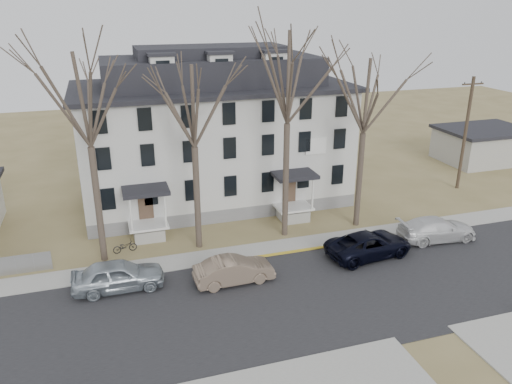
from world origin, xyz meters
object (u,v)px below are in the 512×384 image
object	(u,v)px
boarding_house	(214,134)
tree_center	(288,71)
car_silver	(118,276)
bicycle_left	(125,247)
tree_mid_right	(366,91)
tree_far_left	(84,93)
car_tan	(234,271)
car_navy	(369,245)
car_white	(437,229)
tree_mid_left	(193,101)
utility_pole_far	(465,133)

from	to	relation	value
boarding_house	tree_center	world-z (taller)	tree_center
car_silver	bicycle_left	distance (m)	4.47
tree_mid_right	car_silver	size ratio (longest dim) A/B	2.53
tree_far_left	car_tan	bearing A→B (deg)	-35.78
boarding_house	car_navy	size ratio (longest dim) A/B	3.75
tree_center	car_silver	xyz separation A→B (m)	(-11.30, -3.86, -10.23)
car_navy	car_white	distance (m)	5.54
tree_mid_right	car_white	xyz separation A→B (m)	(3.94, -3.84, -8.83)
car_navy	bicycle_left	bearing A→B (deg)	64.11
tree_mid_left	car_white	world-z (taller)	tree_mid_left
tree_mid_right	car_tan	size ratio (longest dim) A/B	2.79
car_tan	car_navy	size ratio (longest dim) A/B	0.82
utility_pole_far	car_white	world-z (taller)	utility_pole_far
tree_center	bicycle_left	distance (m)	15.13
car_navy	bicycle_left	size ratio (longest dim) A/B	3.65
boarding_house	car_tan	xyz separation A→B (m)	(-1.98, -13.22, -4.63)
tree_far_left	car_silver	xyz separation A→B (m)	(0.70, -3.86, -9.49)
tree_mid_right	car_white	world-z (taller)	tree_mid_right
boarding_house	car_silver	bearing A→B (deg)	-124.64
tree_mid_right	car_tan	distance (m)	14.62
tree_mid_left	car_tan	distance (m)	10.25
utility_pole_far	car_silver	xyz separation A→B (m)	(-28.80, -8.06, -4.05)
car_white	tree_center	bearing A→B (deg)	72.29
tree_far_left	car_tan	world-z (taller)	tree_far_left
tree_mid_left	car_navy	distance (m)	14.05
tree_mid_left	tree_mid_right	distance (m)	11.50
tree_center	utility_pole_far	xyz separation A→B (m)	(17.50, 4.20, -6.18)
car_tan	tree_center	bearing A→B (deg)	-46.53
utility_pole_far	car_white	size ratio (longest dim) A/B	1.78
tree_center	utility_pole_far	world-z (taller)	tree_center
tree_center	car_navy	xyz separation A→B (m)	(3.94, -4.53, -10.31)
car_silver	car_tan	size ratio (longest dim) A/B	1.10
car_white	bicycle_left	world-z (taller)	car_white
car_tan	car_white	distance (m)	14.47
utility_pole_far	car_navy	bearing A→B (deg)	-147.21
boarding_house	tree_mid_right	xyz separation A→B (m)	(8.50, -8.15, 4.22)
tree_mid_left	tree_mid_right	xyz separation A→B (m)	(11.50, 0.00, 0.00)
tree_far_left	car_navy	xyz separation A→B (m)	(15.94, -4.53, -9.57)
tree_mid_left	tree_center	world-z (taller)	tree_center
car_navy	car_white	xyz separation A→B (m)	(5.50, 0.69, 0.00)
boarding_house	car_white	bearing A→B (deg)	-43.96
bicycle_left	car_silver	bearing A→B (deg)	164.81
tree_mid_right	utility_pole_far	xyz separation A→B (m)	(12.00, 4.20, -4.70)
tree_mid_left	bicycle_left	size ratio (longest dim) A/B	8.37
tree_mid_right	car_silver	distance (m)	19.33
boarding_house	car_white	size ratio (longest dim) A/B	3.90
car_white	tree_mid_left	bearing A→B (deg)	80.46
tree_mid_left	car_navy	size ratio (longest dim) A/B	2.30
car_tan	bicycle_left	world-z (taller)	car_tan
boarding_house	tree_mid_left	world-z (taller)	tree_mid_left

